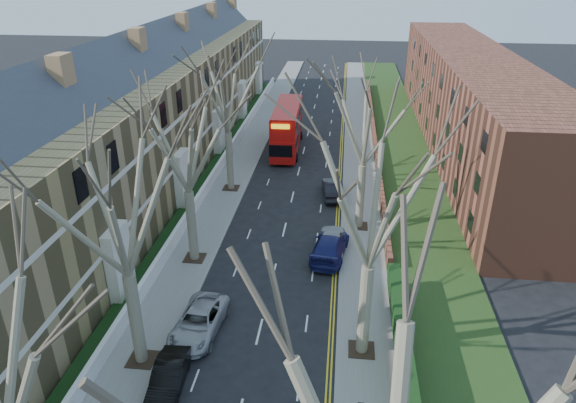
% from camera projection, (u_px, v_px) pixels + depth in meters
% --- Properties ---
extents(pavement_left, '(3.00, 102.00, 0.12)m').
position_uv_depth(pavement_left, '(250.00, 148.00, 56.37)').
color(pavement_left, slate).
rests_on(pavement_left, ground).
extents(pavement_right, '(3.00, 102.00, 0.12)m').
position_uv_depth(pavement_right, '(359.00, 152.00, 55.17)').
color(pavement_right, slate).
rests_on(pavement_right, ground).
extents(terrace_left, '(9.70, 78.00, 13.60)m').
position_uv_depth(terrace_left, '(151.00, 118.00, 47.61)').
color(terrace_left, olive).
rests_on(terrace_left, ground).
extents(flats_right, '(13.97, 54.00, 10.00)m').
position_uv_depth(flats_right, '(468.00, 100.00, 55.46)').
color(flats_right, brown).
rests_on(flats_right, ground).
extents(front_wall_left, '(0.30, 78.00, 1.00)m').
position_uv_depth(front_wall_left, '(217.00, 170.00, 49.13)').
color(front_wall_left, white).
rests_on(front_wall_left, ground).
extents(grass_verge_right, '(6.00, 102.00, 0.06)m').
position_uv_depth(grass_verge_right, '(402.00, 153.00, 54.67)').
color(grass_verge_right, '#203D16').
rests_on(grass_verge_right, ground).
extents(tree_left_mid, '(10.50, 10.50, 14.71)m').
position_uv_depth(tree_left_mid, '(116.00, 196.00, 22.67)').
color(tree_left_mid, '#766F54').
rests_on(tree_left_mid, ground).
extents(tree_left_far, '(10.15, 10.15, 14.22)m').
position_uv_depth(tree_left_far, '(183.00, 133.00, 31.77)').
color(tree_left_far, '#766F54').
rests_on(tree_left_far, ground).
extents(tree_left_dist, '(10.50, 10.50, 14.71)m').
position_uv_depth(tree_left_dist, '(226.00, 84.00, 42.37)').
color(tree_left_dist, '#766F54').
rests_on(tree_left_dist, ground).
extents(tree_right_mid, '(10.50, 10.50, 14.71)m').
position_uv_depth(tree_right_mid, '(374.00, 189.00, 23.32)').
color(tree_right_mid, '#766F54').
rests_on(tree_right_mid, ground).
extents(tree_right_far, '(10.15, 10.15, 14.22)m').
position_uv_depth(tree_right_far, '(366.00, 112.00, 35.99)').
color(tree_right_far, '#766F54').
rests_on(tree_right_far, ground).
extents(double_decker_bus, '(3.05, 11.32, 4.70)m').
position_uv_depth(double_decker_bus, '(287.00, 129.00, 55.17)').
color(double_decker_bus, '#B80F0D').
rests_on(double_decker_bus, ground).
extents(car_left_mid, '(1.66, 4.11, 1.33)m').
position_uv_depth(car_left_mid, '(168.00, 378.00, 24.88)').
color(car_left_mid, black).
rests_on(car_left_mid, ground).
extents(car_left_far, '(2.77, 5.26, 1.41)m').
position_uv_depth(car_left_far, '(199.00, 322.00, 28.61)').
color(car_left_far, '#9C9DA1').
rests_on(car_left_far, ground).
extents(car_right_near, '(2.92, 5.67, 1.57)m').
position_uv_depth(car_right_near, '(330.00, 246.00, 35.86)').
color(car_right_near, navy).
rests_on(car_right_near, ground).
extents(car_right_mid, '(2.04, 4.74, 1.59)m').
position_uv_depth(car_right_mid, '(331.00, 240.00, 36.58)').
color(car_right_mid, '#9C9FA4').
rests_on(car_right_mid, ground).
extents(car_right_far, '(2.14, 4.71, 1.50)m').
position_uv_depth(car_right_far, '(333.00, 189.00, 44.82)').
color(car_right_far, black).
rests_on(car_right_far, ground).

